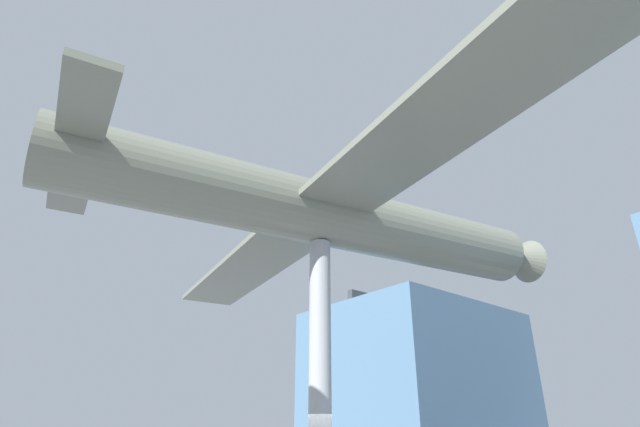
% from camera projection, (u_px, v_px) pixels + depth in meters
% --- Properties ---
extents(glass_pavilion_left, '(8.93, 11.07, 9.55)m').
position_uv_depth(glass_pavilion_left, '(419.00, 393.00, 28.30)').
color(glass_pavilion_left, slate).
rests_on(glass_pavilion_left, ground_plane).
extents(support_pylon_central, '(0.58, 0.58, 6.98)m').
position_uv_depth(support_pylon_central, '(320.00, 372.00, 12.55)').
color(support_pylon_central, '#999EA3').
rests_on(support_pylon_central, ground_plane).
extents(suspended_airplane, '(21.99, 16.46, 3.04)m').
position_uv_depth(suspended_airplane, '(328.00, 215.00, 14.51)').
color(suspended_airplane, slate).
rests_on(suspended_airplane, support_pylon_central).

